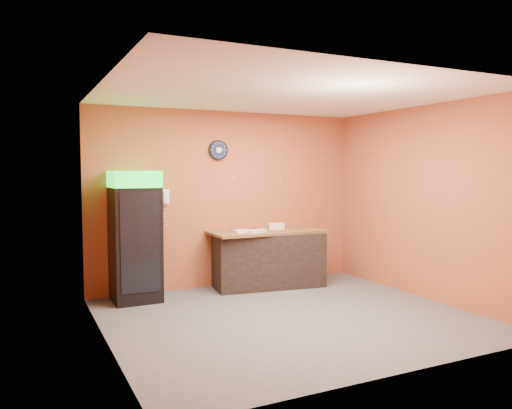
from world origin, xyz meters
TOP-DOWN VIEW (x-y plane):
  - floor at (0.00, 0.00)m, footprint 4.50×4.50m
  - back_wall at (0.00, 2.00)m, footprint 4.50×0.02m
  - left_wall at (-2.25, 0.00)m, footprint 0.02×4.00m
  - right_wall at (2.25, 0.00)m, footprint 0.02×4.00m
  - ceiling at (0.00, 0.00)m, footprint 4.50×4.00m
  - beverage_cooler at (-1.58, 1.61)m, footprint 0.65×0.67m
  - prep_counter at (0.52, 1.62)m, footprint 1.81×0.99m
  - wall_clock at (-0.18, 1.97)m, footprint 0.31×0.06m
  - wall_phone at (-1.06, 1.95)m, footprint 0.12×0.11m
  - butcher_paper at (0.52, 1.62)m, footprint 1.87×0.78m
  - sub_roll_stack at (0.68, 1.64)m, footprint 0.26×0.14m
  - wrapped_sandwich_left at (0.05, 1.49)m, footprint 0.27×0.11m
  - wrapped_sandwich_mid at (0.23, 1.42)m, footprint 0.33×0.20m
  - wrapped_sandwich_right at (0.05, 1.62)m, footprint 0.25×0.11m
  - kitchen_tool at (0.56, 1.76)m, footprint 0.06×0.06m

SIDE VIEW (x-z plane):
  - floor at x=0.00m, z-range 0.00..0.00m
  - prep_counter at x=0.52m, z-range 0.00..0.86m
  - butcher_paper at x=0.52m, z-range 0.86..0.90m
  - beverage_cooler at x=-1.58m, z-range -0.02..1.83m
  - wrapped_sandwich_right at x=0.05m, z-range 0.90..0.94m
  - wrapped_sandwich_left at x=0.05m, z-range 0.90..0.94m
  - wrapped_sandwich_mid at x=0.23m, z-range 0.90..0.95m
  - kitchen_tool at x=0.56m, z-range 0.90..0.96m
  - sub_roll_stack at x=0.68m, z-range 0.90..1.01m
  - back_wall at x=0.00m, z-range 0.00..2.80m
  - left_wall at x=-2.25m, z-range 0.00..2.80m
  - right_wall at x=2.25m, z-range 0.00..2.80m
  - wall_phone at x=-1.06m, z-range 1.35..1.57m
  - wall_clock at x=-0.18m, z-range 2.02..2.34m
  - ceiling at x=0.00m, z-range 2.79..2.81m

